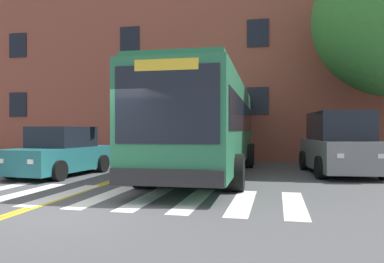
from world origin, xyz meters
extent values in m
plane|color=#4C4C4F|center=(0.00, 0.00, 0.00)|extent=(120.00, 120.00, 0.00)
cube|color=white|center=(-2.34, 1.81, 0.00)|extent=(0.54, 3.15, 0.01)
cube|color=white|center=(-1.22, 1.78, 0.00)|extent=(0.54, 3.15, 0.01)
cube|color=white|center=(-0.11, 1.76, 0.00)|extent=(0.54, 3.15, 0.01)
cube|color=white|center=(1.01, 1.74, 0.00)|extent=(0.54, 3.15, 0.01)
cube|color=white|center=(2.12, 1.71, 0.00)|extent=(0.54, 3.15, 0.01)
cube|color=white|center=(3.23, 1.69, 0.00)|extent=(0.54, 3.15, 0.01)
cube|color=white|center=(4.35, 1.67, 0.00)|extent=(0.54, 3.15, 0.01)
cube|color=gold|center=(-1.11, 15.75, 0.00)|extent=(0.12, 36.00, 0.01)
cube|color=gold|center=(-0.95, 15.75, 0.00)|extent=(0.12, 36.00, 0.01)
cube|color=#28704C|center=(1.68, 6.82, 1.82)|extent=(2.56, 11.88, 2.78)
cube|color=black|center=(2.95, 6.83, 2.10)|extent=(0.05, 10.93, 1.00)
cube|color=black|center=(0.40, 6.82, 2.10)|extent=(0.05, 10.93, 1.00)
cube|color=black|center=(1.69, 0.87, 2.16)|extent=(2.28, 0.03, 1.67)
cube|color=yellow|center=(1.69, 0.87, 2.99)|extent=(1.39, 0.03, 0.24)
cube|color=#232326|center=(1.69, 0.85, 0.61)|extent=(2.48, 0.11, 0.36)
cube|color=#246444|center=(1.68, 6.82, 3.29)|extent=(2.40, 11.41, 0.16)
cylinder|color=black|center=(2.89, 3.14, 0.49)|extent=(0.56, 0.99, 0.99)
cylinder|color=black|center=(0.48, 3.14, 0.49)|extent=(0.56, 0.99, 0.99)
cylinder|color=black|center=(2.88, 9.50, 0.49)|extent=(0.56, 0.99, 0.99)
cylinder|color=black|center=(0.46, 9.49, 0.49)|extent=(0.56, 0.99, 0.99)
cylinder|color=black|center=(2.88, 10.60, 0.49)|extent=(0.56, 0.99, 0.99)
cylinder|color=black|center=(0.46, 10.59, 0.49)|extent=(0.56, 0.99, 0.99)
cube|color=#236B70|center=(-3.46, 5.37, 0.59)|extent=(2.23, 4.39, 0.82)
cube|color=black|center=(-3.45, 5.49, 1.36)|extent=(1.83, 2.18, 0.73)
cube|color=white|center=(-3.12, 3.19, 0.67)|extent=(0.20, 0.06, 0.14)
cube|color=white|center=(-4.21, 3.29, 0.67)|extent=(0.20, 0.06, 0.14)
cylinder|color=black|center=(-2.66, 3.97, 0.33)|extent=(0.28, 0.68, 0.66)
cylinder|color=black|center=(-4.52, 4.15, 0.33)|extent=(0.28, 0.68, 0.66)
cylinder|color=black|center=(-2.40, 6.58, 0.33)|extent=(0.28, 0.68, 0.66)
cylinder|color=black|center=(-4.26, 6.76, 0.33)|extent=(0.28, 0.68, 0.66)
cube|color=slate|center=(6.32, 7.67, 0.73)|extent=(2.37, 4.78, 1.03)
cube|color=black|center=(6.32, 7.72, 1.76)|extent=(2.02, 3.02, 1.03)
cube|color=white|center=(7.12, 5.40, 0.83)|extent=(0.20, 0.06, 0.14)
cube|color=white|center=(5.95, 5.30, 0.83)|extent=(0.20, 0.06, 0.14)
cylinder|color=black|center=(7.45, 6.34, 0.38)|extent=(0.29, 0.78, 0.76)
cylinder|color=black|center=(5.45, 6.16, 0.38)|extent=(0.29, 0.78, 0.76)
cylinder|color=black|center=(7.20, 9.19, 0.38)|extent=(0.29, 0.78, 0.76)
cylinder|color=black|center=(5.19, 9.01, 0.38)|extent=(0.29, 0.78, 0.76)
cylinder|color=#28282D|center=(-1.57, 9.55, 2.37)|extent=(0.16, 0.16, 4.74)
cylinder|color=#28282D|center=(-1.43, 7.85, 4.24)|extent=(0.40, 3.41, 0.11)
cube|color=#28282D|center=(-1.29, 6.30, 3.64)|extent=(0.36, 0.31, 1.00)
cylinder|color=black|center=(-1.28, 6.15, 3.94)|extent=(0.22, 0.05, 0.22)
cylinder|color=orange|center=(-1.28, 6.15, 3.64)|extent=(0.22, 0.05, 0.22)
cylinder|color=black|center=(-1.28, 6.15, 3.34)|extent=(0.22, 0.05, 0.22)
cube|color=brown|center=(3.27, 15.73, 6.19)|extent=(34.53, 6.12, 12.37)
cube|color=black|center=(-10.54, 12.64, 3.09)|extent=(1.10, 0.06, 1.40)
cube|color=black|center=(-3.64, 12.64, 3.09)|extent=(1.10, 0.06, 1.40)
cube|color=black|center=(3.27, 12.64, 3.09)|extent=(1.10, 0.06, 1.40)
cube|color=black|center=(-10.54, 12.64, 6.56)|extent=(1.10, 0.06, 1.40)
cube|color=black|center=(-3.64, 12.64, 6.56)|extent=(1.10, 0.06, 1.40)
cube|color=black|center=(3.27, 12.64, 6.56)|extent=(1.10, 0.06, 1.40)
camera|label=1|loc=(3.80, -6.71, 1.62)|focal=35.00mm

